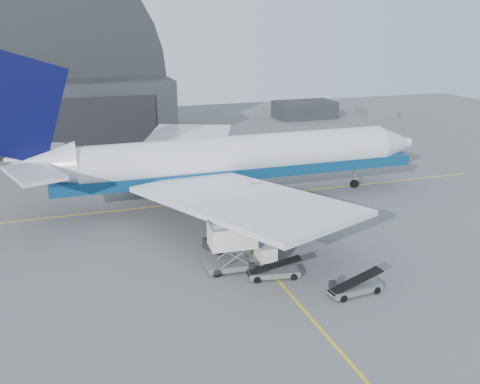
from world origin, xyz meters
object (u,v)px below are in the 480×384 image
object	(u,v)px
catering_truck	(238,247)
pushback_tug	(228,239)
airliner	(224,160)
belt_loader_a	(273,272)
belt_loader_b	(354,288)

from	to	relation	value
catering_truck	pushback_tug	bearing A→B (deg)	86.59
airliner	belt_loader_a	xyz separation A→B (m)	(-2.13, -21.86, -4.86)
catering_truck	belt_loader_b	bearing A→B (deg)	-40.57
pushback_tug	belt_loader_b	xyz separation A→B (m)	(7.13, -13.09, -0.19)
belt_loader_a	belt_loader_b	world-z (taller)	belt_loader_b
airliner	pushback_tug	size ratio (longest dim) A/B	10.92
airliner	pushback_tug	distance (m)	15.03
belt_loader_a	catering_truck	bearing A→B (deg)	141.20
airliner	pushback_tug	xyz separation A→B (m)	(-3.86, -13.76, -4.66)
pushback_tug	belt_loader_b	world-z (taller)	pushback_tug
belt_loader_b	pushback_tug	bearing A→B (deg)	112.76
belt_loader_a	belt_loader_b	xyz separation A→B (m)	(5.40, -4.99, 0.01)
airliner	catering_truck	size ratio (longest dim) A/B	8.44
catering_truck	pushback_tug	world-z (taller)	catering_truck
catering_truck	pushback_tug	distance (m)	5.67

